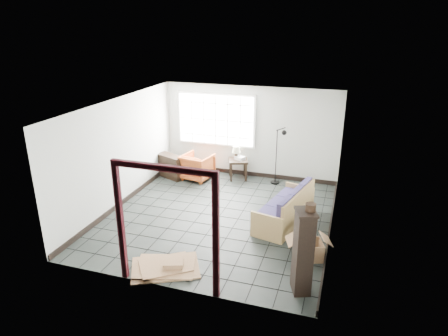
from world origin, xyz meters
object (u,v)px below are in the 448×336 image
(side_table, at_px, (238,163))
(tall_shelf, at_px, (303,252))
(futon_sofa, at_px, (287,210))
(armchair, at_px, (197,165))

(side_table, height_order, tall_shelf, tall_shelf)
(futon_sofa, height_order, armchair, futon_sofa)
(futon_sofa, height_order, side_table, futon_sofa)
(tall_shelf, bearing_deg, futon_sofa, 85.14)
(side_table, bearing_deg, armchair, -161.20)
(tall_shelf, bearing_deg, side_table, 97.78)
(side_table, relative_size, tall_shelf, 0.45)
(armchair, bearing_deg, side_table, -150.64)
(armchair, distance_m, side_table, 1.16)
(futon_sofa, relative_size, tall_shelf, 1.35)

